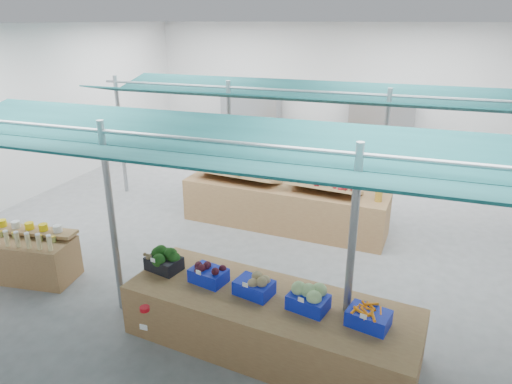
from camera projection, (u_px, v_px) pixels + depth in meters
floor at (263, 218)px, 10.47m from camera, size 13.00×13.00×0.00m
hall at (283, 93)px, 10.80m from camera, size 13.00×13.00×13.00m
pole_grid at (272, 169)px, 8.05m from camera, size 10.00×4.60×3.00m
awnings at (272, 114)px, 7.71m from camera, size 9.50×7.08×0.30m
back_shelving_left at (250, 118)px, 16.18m from camera, size 2.00×0.50×2.00m
back_shelving_right at (381, 127)px, 14.78m from camera, size 2.00×0.50×2.00m
bottle_shelf at (29, 256)px, 7.98m from camera, size 1.73×1.22×1.01m
veg_counter at (269, 322)px, 6.27m from camera, size 4.11×1.76×0.78m
fruit_counter at (283, 206)px, 9.91m from camera, size 4.46×1.30×0.94m
far_counter at (287, 161)px, 13.28m from camera, size 4.56×0.94×0.82m
crate_stack at (371, 332)px, 6.19m from camera, size 0.57×0.45×0.62m
vendor_left at (249, 168)px, 11.10m from camera, size 0.67×0.46×1.76m
vendor_right at (322, 176)px, 10.54m from camera, size 0.89×0.72×1.76m
crate_broccoli at (164, 260)px, 6.77m from camera, size 0.56×0.45×0.35m
crate_beets at (209, 273)px, 6.47m from camera, size 0.56×0.45×0.29m
crate_celeriac at (254, 285)px, 6.17m from camera, size 0.56×0.45×0.31m
crate_cabbage at (308, 298)px, 5.85m from camera, size 0.56×0.45×0.35m
crate_carrots at (368, 317)px, 5.55m from camera, size 0.56×0.45×0.29m
sparrow at (148, 256)px, 6.70m from camera, size 0.12×0.09×0.11m
pole_ribbon at (145, 311)px, 5.36m from camera, size 0.12×0.12×0.28m
apple_heap_yellow at (237, 174)px, 9.97m from camera, size 1.97×0.91×0.27m
apple_heap_red at (324, 186)px, 9.27m from camera, size 1.57×0.87×0.27m
pineapple at (379, 193)px, 8.86m from camera, size 0.14×0.14×0.39m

